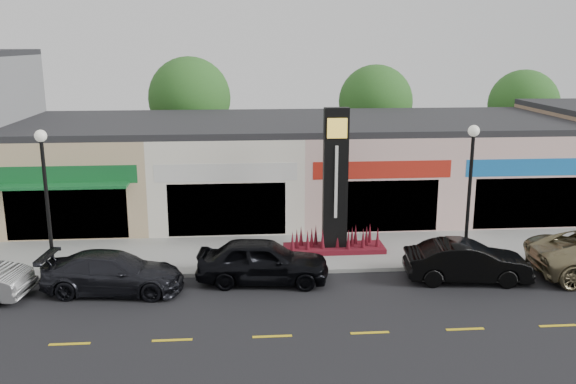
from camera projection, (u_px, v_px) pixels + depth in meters
name	position (u px, v px, depth m)	size (l,w,h in m)	color
ground	(268.00, 296.00, 21.35)	(120.00, 120.00, 0.00)	black
sidewalk	(263.00, 253.00, 25.54)	(52.00, 4.30, 0.15)	gray
curb	(265.00, 273.00, 23.36)	(52.00, 0.20, 0.15)	gray
shop_beige	(91.00, 168.00, 31.21)	(7.00, 10.85, 4.80)	tan
shop_cream	(228.00, 166.00, 31.76)	(7.00, 10.01, 4.80)	white
shop_pink_w	(360.00, 164.00, 32.30)	(7.00, 10.01, 4.80)	beige
shop_pink_e	(488.00, 162.00, 32.85)	(7.00, 10.01, 4.80)	beige
tree_rear_west	(190.00, 98.00, 38.66)	(5.20, 5.20, 7.83)	#382619
tree_rear_mid	(375.00, 102.00, 39.67)	(4.80, 4.80, 7.29)	#382619
tree_rear_east	(523.00, 105.00, 40.51)	(4.60, 4.60, 6.94)	#382619
lamp_west_near	(46.00, 188.00, 22.32)	(0.44, 0.44, 5.47)	black
lamp_east_near	(470.00, 180.00, 23.56)	(0.44, 0.44, 5.47)	black
pylon_sign	(335.00, 202.00, 25.10)	(4.20, 1.30, 6.00)	#530E19
car_dark_sedan	(113.00, 273.00, 21.61)	(4.96, 2.02, 1.44)	black
car_black_sedan	(263.00, 261.00, 22.47)	(4.85, 1.95, 1.65)	black
car_black_conv	(467.00, 262.00, 22.59)	(4.55, 1.59, 1.50)	black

